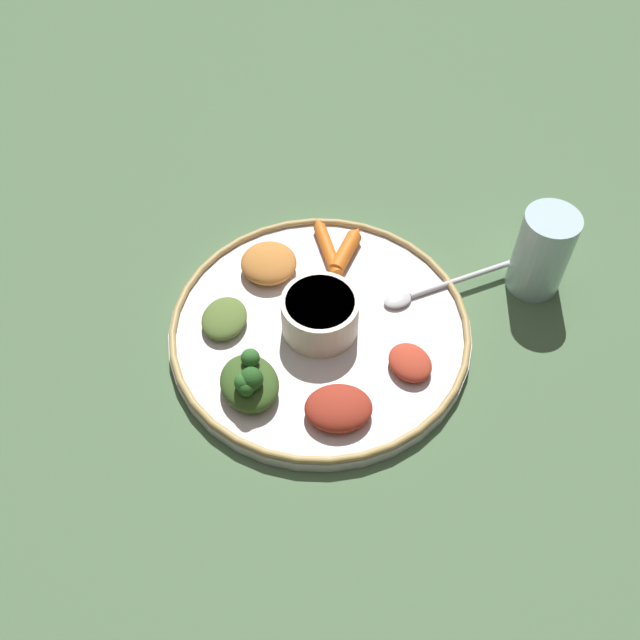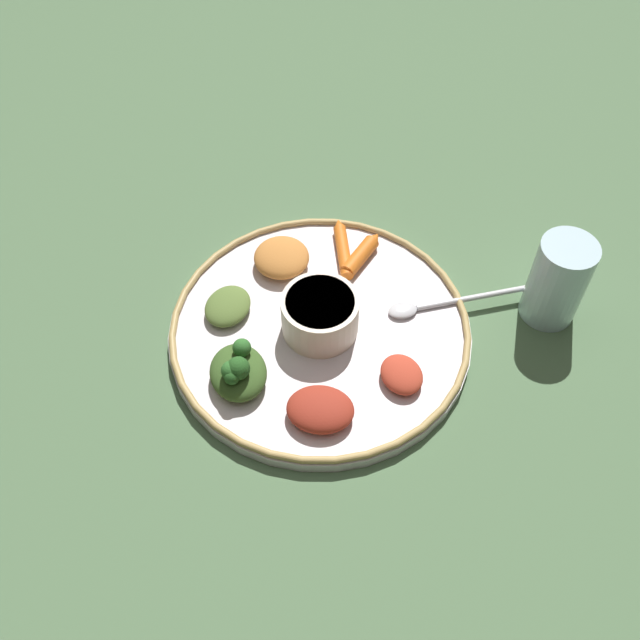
{
  "view_description": "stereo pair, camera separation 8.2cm",
  "coord_description": "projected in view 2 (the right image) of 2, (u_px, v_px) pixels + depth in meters",
  "views": [
    {
      "loc": [
        0.45,
        -0.22,
        0.68
      ],
      "look_at": [
        0.0,
        0.0,
        0.03
      ],
      "focal_mm": 40.67,
      "sensor_mm": 36.0,
      "label": 1
    },
    {
      "loc": [
        0.47,
        -0.14,
        0.68
      ],
      "look_at": [
        0.0,
        0.0,
        0.03
      ],
      "focal_mm": 40.67,
      "sensor_mm": 36.0,
      "label": 2
    }
  ],
  "objects": [
    {
      "name": "mound_beet",
      "position": [
        320.0,
        409.0,
        0.75
      ],
      "size": [
        0.08,
        0.09,
        0.02
      ],
      "primitive_type": "ellipsoid",
      "rotation": [
        0.0,
        0.0,
        4.3
      ],
      "color": "maroon",
      "rests_on": "platter"
    },
    {
      "name": "carrot_outer",
      "position": [
        343.0,
        248.0,
        0.9
      ],
      "size": [
        0.1,
        0.03,
        0.02
      ],
      "color": "orange",
      "rests_on": "platter"
    },
    {
      "name": "spoon",
      "position": [
        437.0,
        304.0,
        0.85
      ],
      "size": [
        0.03,
        0.18,
        0.01
      ],
      "color": "silver",
      "rests_on": "platter"
    },
    {
      "name": "ground_plane",
      "position": [
        320.0,
        335.0,
        0.84
      ],
      "size": [
        2.4,
        2.4,
        0.0
      ],
      "primitive_type": "plane",
      "color": "#4C6B47"
    },
    {
      "name": "drinking_glass",
      "position": [
        556.0,
        285.0,
        0.83
      ],
      "size": [
        0.06,
        0.06,
        0.11
      ],
      "color": "silver",
      "rests_on": "ground_plane"
    },
    {
      "name": "mound_collards",
      "position": [
        228.0,
        306.0,
        0.84
      ],
      "size": [
        0.08,
        0.08,
        0.02
      ],
      "primitive_type": "ellipsoid",
      "rotation": [
        0.0,
        0.0,
        5.62
      ],
      "color": "#567033",
      "rests_on": "platter"
    },
    {
      "name": "carrot_near_spoon",
      "position": [
        362.0,
        253.0,
        0.89
      ],
      "size": [
        0.06,
        0.07,
        0.02
      ],
      "color": "orange",
      "rests_on": "platter"
    },
    {
      "name": "mound_berbere_red",
      "position": [
        402.0,
        374.0,
        0.78
      ],
      "size": [
        0.06,
        0.05,
        0.02
      ],
      "primitive_type": "ellipsoid",
      "rotation": [
        0.0,
        0.0,
        3.24
      ],
      "color": "#B73D28",
      "rests_on": "platter"
    },
    {
      "name": "platter_rim",
      "position": [
        320.0,
        326.0,
        0.83
      ],
      "size": [
        0.35,
        0.35,
        0.01
      ],
      "primitive_type": "torus",
      "color": "tan",
      "rests_on": "platter"
    },
    {
      "name": "center_bowl",
      "position": [
        320.0,
        314.0,
        0.81
      ],
      "size": [
        0.09,
        0.09,
        0.05
      ],
      "color": "beige",
      "rests_on": "platter"
    },
    {
      "name": "platter",
      "position": [
        320.0,
        332.0,
        0.84
      ],
      "size": [
        0.35,
        0.35,
        0.01
      ],
      "primitive_type": "cylinder",
      "color": "silver",
      "rests_on": "ground_plane"
    },
    {
      "name": "greens_pile",
      "position": [
        238.0,
        371.0,
        0.77
      ],
      "size": [
        0.08,
        0.06,
        0.05
      ],
      "color": "#385623",
      "rests_on": "platter"
    },
    {
      "name": "mound_squash",
      "position": [
        282.0,
        258.0,
        0.88
      ],
      "size": [
        0.08,
        0.08,
        0.03
      ],
      "primitive_type": "ellipsoid",
      "rotation": [
        0.0,
        0.0,
        4.44
      ],
      "color": "#C67A38",
      "rests_on": "platter"
    }
  ]
}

